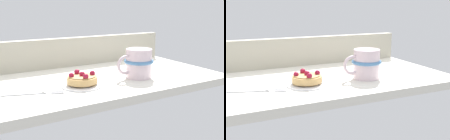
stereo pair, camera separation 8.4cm
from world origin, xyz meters
The scene contains 6 objects.
ground_plane centered at (0.00, 0.00, -1.27)cm, with size 83.16×43.81×2.54cm, color silver.
window_rail_back centered at (0.00, 20.34, 5.50)cm, with size 81.49×3.13×11.00cm, color #B2AD99.
dessert_plate centered at (-7.31, -6.73, 0.44)cm, with size 12.36×12.36×0.94cm.
raspberry_tart centered at (-7.33, -6.74, 2.18)cm, with size 8.95×8.95×3.50cm.
coffee_mug centered at (12.39, -7.23, 4.82)cm, with size 13.10×9.60×9.47cm.
dessert_fork centered at (-22.58, -6.96, 0.30)cm, with size 17.71×7.22×0.60cm.
Camera 2 is at (-31.64, -81.64, 23.37)cm, focal length 43.89 mm.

